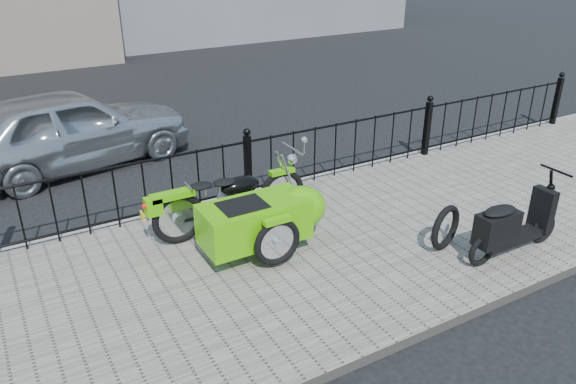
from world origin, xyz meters
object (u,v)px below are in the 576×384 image
scooter (510,227)px  sedan_car (70,129)px  spare_tire (445,228)px  motorcycle_sidecar (262,213)px

scooter → sedan_car: (-3.99, 5.94, 0.17)m
spare_tire → scooter: bearing=-43.0°
spare_tire → motorcycle_sidecar: bearing=148.8°
motorcycle_sidecar → sedan_car: 4.50m
sedan_car → scooter: bearing=-157.2°
spare_tire → sedan_car: size_ratio=0.15×
sedan_car → motorcycle_sidecar: bearing=-171.8°
sedan_car → spare_tire: bearing=-158.7°
motorcycle_sidecar → spare_tire: bearing=-31.2°
motorcycle_sidecar → scooter: scooter is taller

